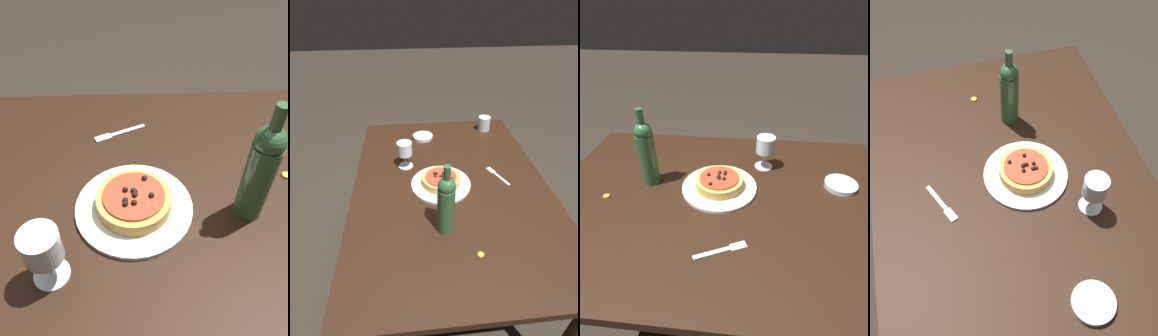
% 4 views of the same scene
% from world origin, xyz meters
% --- Properties ---
extents(ground_plane, '(14.00, 14.00, 0.00)m').
position_xyz_m(ground_plane, '(0.00, 0.00, 0.00)').
color(ground_plane, '#2D261E').
extents(dining_table, '(1.36, 0.96, 0.77)m').
position_xyz_m(dining_table, '(0.00, 0.00, 0.68)').
color(dining_table, black).
rests_on(dining_table, ground_plane).
extents(dinner_plate, '(0.29, 0.29, 0.01)m').
position_xyz_m(dinner_plate, '(0.02, -0.05, 0.78)').
color(dinner_plate, white).
rests_on(dinner_plate, dining_table).
extents(pizza, '(0.19, 0.19, 0.05)m').
position_xyz_m(pizza, '(0.02, -0.05, 0.80)').
color(pizza, gold).
rests_on(pizza, dinner_plate).
extents(wine_glass, '(0.08, 0.08, 0.15)m').
position_xyz_m(wine_glass, '(-0.16, -0.22, 0.87)').
color(wine_glass, silver).
rests_on(wine_glass, dining_table).
extents(wine_bottle, '(0.07, 0.07, 0.31)m').
position_xyz_m(wine_bottle, '(0.30, -0.07, 0.91)').
color(wine_bottle, '#2D5633').
rests_on(wine_bottle, dining_table).
extents(water_cup, '(0.08, 0.08, 0.09)m').
position_xyz_m(water_cup, '(-0.54, 0.31, 0.81)').
color(water_cup, silver).
rests_on(water_cup, dining_table).
extents(side_bowl, '(0.13, 0.13, 0.02)m').
position_xyz_m(side_bowl, '(-0.46, -0.11, 0.78)').
color(side_bowl, silver).
rests_on(side_bowl, dining_table).
extents(fork, '(0.16, 0.09, 0.00)m').
position_xyz_m(fork, '(-0.03, 0.25, 0.77)').
color(fork, beige).
rests_on(fork, dining_table).
extents(bottle_cap, '(0.02, 0.02, 0.01)m').
position_xyz_m(bottle_cap, '(0.44, 0.05, 0.77)').
color(bottle_cap, gold).
rests_on(bottle_cap, dining_table).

